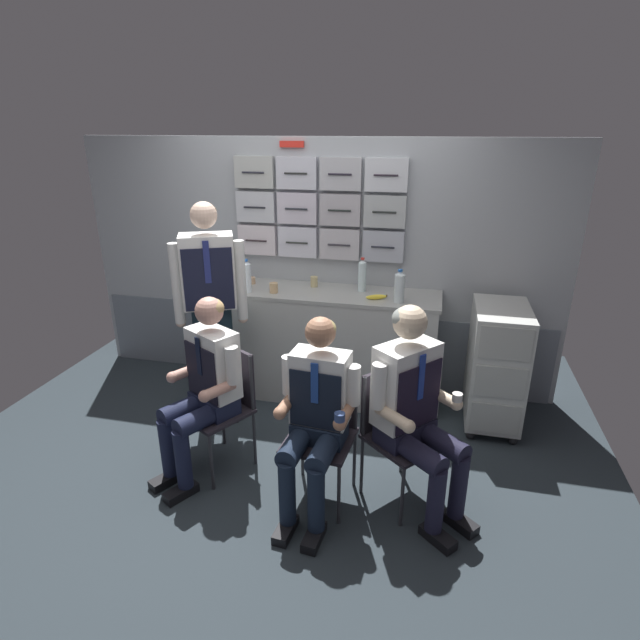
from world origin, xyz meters
name	(u,v)px	position (x,y,z in m)	size (l,w,h in m)	color
ground	(269,467)	(0.00, 0.00, -0.02)	(4.80, 4.80, 0.04)	#283136
galley_bulkhead	(316,266)	(0.00, 1.37, 1.09)	(4.20, 0.14, 2.15)	#A5ABB0
galley_counter	(335,345)	(0.24, 1.09, 0.48)	(1.72, 0.53, 0.95)	#AFB0AC
service_trolley	(496,364)	(1.54, 0.93, 0.52)	(0.40, 0.65, 0.97)	black
folding_chair_left	(226,395)	(-0.30, 0.01, 0.52)	(0.55, 0.55, 0.84)	#2D2D33
crew_member_left	(204,382)	(-0.38, -0.13, 0.68)	(0.58, 0.66, 1.24)	black
folding_chair_right	(324,420)	(0.43, -0.14, 0.52)	(0.43, 0.44, 0.84)	#2D2D33
crew_member_right	(316,412)	(0.41, -0.30, 0.67)	(0.48, 0.61, 1.23)	black
folding_chair_by_counter	(394,421)	(0.85, -0.05, 0.52)	(0.56, 0.56, 0.84)	#2D2D33
crew_member_by_counter	(415,403)	(0.97, -0.15, 0.72)	(0.69, 0.66, 1.30)	black
crew_member_standing	(210,295)	(-0.61, 0.53, 1.04)	(0.50, 0.38, 1.73)	black
sparkling_bottle_green	(399,287)	(0.77, 0.96, 1.07)	(0.08, 0.08, 0.26)	silver
water_bottle_short	(362,275)	(0.44, 1.18, 1.08)	(0.07, 0.07, 0.28)	silver
water_bottle_clear	(247,277)	(-0.47, 0.93, 1.08)	(0.07, 0.07, 0.28)	silver
paper_cup_blue	(314,281)	(0.03, 1.20, 1.00)	(0.06, 0.06, 0.09)	tan
coffee_cup_white	(274,287)	(-0.25, 0.97, 0.99)	(0.07, 0.07, 0.08)	tan
espresso_cup_small	(252,280)	(-0.51, 1.16, 0.98)	(0.07, 0.07, 0.06)	tan
snack_banana	(376,297)	(0.59, 0.99, 0.97)	(0.17, 0.10, 0.04)	yellow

